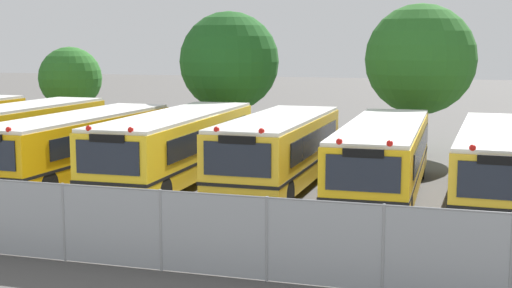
{
  "coord_description": "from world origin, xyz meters",
  "views": [
    {
      "loc": [
        10.47,
        -24.16,
        5.18
      ],
      "look_at": [
        3.07,
        0.0,
        1.6
      ],
      "focal_mm": 50.77,
      "sensor_mm": 36.0,
      "label": 1
    }
  ],
  "objects_px": {
    "school_bus_2": "(80,143)",
    "tree_2": "(230,62)",
    "tree_1": "(70,78)",
    "school_bus_6": "(500,162)",
    "tree_3": "(421,59)",
    "school_bus_1": "(4,137)",
    "school_bus_3": "(177,145)",
    "school_bus_4": "(278,150)",
    "school_bus_5": "(383,156)"
  },
  "relations": [
    {
      "from": "school_bus_2",
      "to": "school_bus_6",
      "type": "xyz_separation_m",
      "value": [
        15.12,
        0.07,
        0.0
      ]
    },
    {
      "from": "school_bus_4",
      "to": "tree_2",
      "type": "distance_m",
      "value": 10.43
    },
    {
      "from": "tree_1",
      "to": "tree_3",
      "type": "height_order",
      "value": "tree_3"
    },
    {
      "from": "school_bus_2",
      "to": "school_bus_6",
      "type": "distance_m",
      "value": 15.12
    },
    {
      "from": "school_bus_1",
      "to": "tree_2",
      "type": "relative_size",
      "value": 1.75
    },
    {
      "from": "tree_1",
      "to": "tree_3",
      "type": "relative_size",
      "value": 0.71
    },
    {
      "from": "school_bus_6",
      "to": "tree_2",
      "type": "xyz_separation_m",
      "value": [
        -12.2,
        9.03,
        2.86
      ]
    },
    {
      "from": "school_bus_1",
      "to": "school_bus_3",
      "type": "bearing_deg",
      "value": -178.47
    },
    {
      "from": "school_bus_2",
      "to": "school_bus_4",
      "type": "xyz_separation_m",
      "value": [
        7.73,
        0.28,
        0.06
      ]
    },
    {
      "from": "school_bus_4",
      "to": "school_bus_6",
      "type": "xyz_separation_m",
      "value": [
        7.4,
        -0.21,
        -0.06
      ]
    },
    {
      "from": "tree_2",
      "to": "school_bus_3",
      "type": "bearing_deg",
      "value": -83.91
    },
    {
      "from": "school_bus_4",
      "to": "school_bus_3",
      "type": "bearing_deg",
      "value": 0.17
    },
    {
      "from": "school_bus_1",
      "to": "school_bus_4",
      "type": "relative_size",
      "value": 1.25
    },
    {
      "from": "school_bus_3",
      "to": "tree_3",
      "type": "distance_m",
      "value": 12.71
    },
    {
      "from": "school_bus_3",
      "to": "school_bus_5",
      "type": "distance_m",
      "value": 7.55
    },
    {
      "from": "school_bus_3",
      "to": "tree_1",
      "type": "relative_size",
      "value": 2.24
    },
    {
      "from": "school_bus_2",
      "to": "school_bus_3",
      "type": "height_order",
      "value": "school_bus_3"
    },
    {
      "from": "school_bus_6",
      "to": "school_bus_2",
      "type": "bearing_deg",
      "value": 1.94
    },
    {
      "from": "school_bus_6",
      "to": "tree_2",
      "type": "height_order",
      "value": "tree_2"
    },
    {
      "from": "school_bus_6",
      "to": "tree_2",
      "type": "distance_m",
      "value": 15.45
    },
    {
      "from": "school_bus_1",
      "to": "school_bus_4",
      "type": "xyz_separation_m",
      "value": [
        11.3,
        -0.02,
        -0.02
      ]
    },
    {
      "from": "school_bus_1",
      "to": "school_bus_2",
      "type": "bearing_deg",
      "value": 176.93
    },
    {
      "from": "tree_1",
      "to": "school_bus_2",
      "type": "bearing_deg",
      "value": -57.25
    },
    {
      "from": "tree_1",
      "to": "tree_2",
      "type": "bearing_deg",
      "value": -4.73
    },
    {
      "from": "tree_1",
      "to": "tree_3",
      "type": "distance_m",
      "value": 18.2
    },
    {
      "from": "school_bus_2",
      "to": "tree_3",
      "type": "distance_m",
      "value": 15.6
    },
    {
      "from": "school_bus_3",
      "to": "school_bus_4",
      "type": "relative_size",
      "value": 1.19
    },
    {
      "from": "school_bus_2",
      "to": "tree_2",
      "type": "height_order",
      "value": "tree_2"
    },
    {
      "from": "school_bus_4",
      "to": "tree_1",
      "type": "xyz_separation_m",
      "value": [
        -14.07,
        9.58,
        1.88
      ]
    },
    {
      "from": "school_bus_5",
      "to": "tree_2",
      "type": "bearing_deg",
      "value": -47.78
    },
    {
      "from": "school_bus_1",
      "to": "tree_3",
      "type": "distance_m",
      "value": 18.29
    },
    {
      "from": "school_bus_5",
      "to": "school_bus_6",
      "type": "height_order",
      "value": "school_bus_5"
    },
    {
      "from": "school_bus_4",
      "to": "school_bus_5",
      "type": "height_order",
      "value": "school_bus_4"
    },
    {
      "from": "school_bus_2",
      "to": "school_bus_5",
      "type": "bearing_deg",
      "value": -177.57
    },
    {
      "from": "school_bus_2",
      "to": "tree_1",
      "type": "distance_m",
      "value": 11.88
    },
    {
      "from": "school_bus_6",
      "to": "tree_3",
      "type": "bearing_deg",
      "value": -69.47
    },
    {
      "from": "school_bus_6",
      "to": "tree_2",
      "type": "bearing_deg",
      "value": -34.81
    },
    {
      "from": "tree_2",
      "to": "school_bus_2",
      "type": "bearing_deg",
      "value": -107.78
    },
    {
      "from": "school_bus_6",
      "to": "school_bus_1",
      "type": "bearing_deg",
      "value": 0.98
    },
    {
      "from": "school_bus_4",
      "to": "school_bus_5",
      "type": "distance_m",
      "value": 3.68
    },
    {
      "from": "school_bus_6",
      "to": "tree_3",
      "type": "xyz_separation_m",
      "value": [
        -3.3,
        9.66,
        3.02
      ]
    },
    {
      "from": "tree_3",
      "to": "school_bus_6",
      "type": "bearing_deg",
      "value": -71.15
    },
    {
      "from": "school_bus_2",
      "to": "school_bus_3",
      "type": "distance_m",
      "value": 3.87
    },
    {
      "from": "school_bus_6",
      "to": "tree_1",
      "type": "height_order",
      "value": "tree_1"
    },
    {
      "from": "school_bus_2",
      "to": "tree_2",
      "type": "distance_m",
      "value": 9.97
    },
    {
      "from": "school_bus_1",
      "to": "school_bus_5",
      "type": "xyz_separation_m",
      "value": [
        14.98,
        -0.14,
        -0.06
      ]
    },
    {
      "from": "school_bus_1",
      "to": "school_bus_6",
      "type": "relative_size",
      "value": 1.1
    },
    {
      "from": "school_bus_1",
      "to": "school_bus_6",
      "type": "height_order",
      "value": "school_bus_1"
    },
    {
      "from": "school_bus_3",
      "to": "school_bus_5",
      "type": "relative_size",
      "value": 1.01
    },
    {
      "from": "school_bus_6",
      "to": "tree_2",
      "type": "relative_size",
      "value": 1.59
    }
  ]
}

